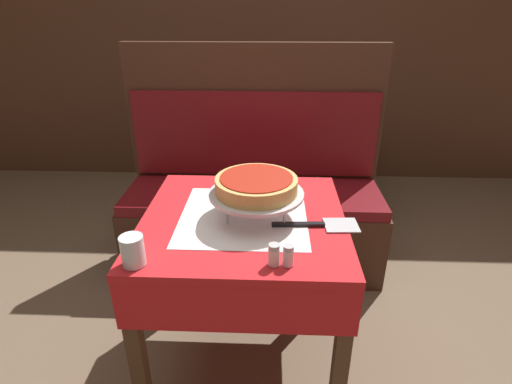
{
  "coord_description": "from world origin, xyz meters",
  "views": [
    {
      "loc": [
        0.1,
        -1.3,
        1.45
      ],
      "look_at": [
        0.05,
        -0.04,
        0.85
      ],
      "focal_mm": 28.0,
      "sensor_mm": 36.0,
      "label": 1
    }
  ],
  "objects_px": {
    "dining_table_rear": "(297,123)",
    "condiment_caddy": "(298,104)",
    "dining_table_front": "(244,243)",
    "salt_shaker": "(274,255)",
    "booth_bench": "(253,207)",
    "deep_dish_pizza": "(256,185)",
    "water_glass_near": "(133,251)",
    "pepper_shaker": "(288,256)",
    "pizza_pan_stand": "(256,195)",
    "pizza_server": "(320,225)"
  },
  "relations": [
    {
      "from": "dining_table_rear",
      "to": "condiment_caddy",
      "type": "distance_m",
      "value": 0.14
    },
    {
      "from": "dining_table_front",
      "to": "salt_shaker",
      "type": "bearing_deg",
      "value": -69.52
    },
    {
      "from": "dining_table_front",
      "to": "salt_shaker",
      "type": "relative_size",
      "value": 10.6
    },
    {
      "from": "booth_bench",
      "to": "salt_shaker",
      "type": "distance_m",
      "value": 1.16
    },
    {
      "from": "dining_table_rear",
      "to": "booth_bench",
      "type": "distance_m",
      "value": 0.91
    },
    {
      "from": "booth_bench",
      "to": "deep_dish_pizza",
      "type": "xyz_separation_m",
      "value": [
        0.05,
        -0.78,
        0.5
      ]
    },
    {
      "from": "water_glass_near",
      "to": "condiment_caddy",
      "type": "xyz_separation_m",
      "value": [
        0.6,
        1.95,
        -0.01
      ]
    },
    {
      "from": "salt_shaker",
      "to": "pepper_shaker",
      "type": "height_order",
      "value": "salt_shaker"
    },
    {
      "from": "pizza_pan_stand",
      "to": "condiment_caddy",
      "type": "height_order",
      "value": "condiment_caddy"
    },
    {
      "from": "dining_table_rear",
      "to": "pizza_server",
      "type": "bearing_deg",
      "value": -90.18
    },
    {
      "from": "dining_table_rear",
      "to": "pepper_shaker",
      "type": "bearing_deg",
      "value": -93.85
    },
    {
      "from": "dining_table_rear",
      "to": "salt_shaker",
      "type": "relative_size",
      "value": 10.77
    },
    {
      "from": "dining_table_rear",
      "to": "pizza_server",
      "type": "height_order",
      "value": "pizza_server"
    },
    {
      "from": "pizza_server",
      "to": "water_glass_near",
      "type": "height_order",
      "value": "water_glass_near"
    },
    {
      "from": "pepper_shaker",
      "to": "condiment_caddy",
      "type": "height_order",
      "value": "condiment_caddy"
    },
    {
      "from": "pizza_pan_stand",
      "to": "pizza_server",
      "type": "relative_size",
      "value": 1.11
    },
    {
      "from": "water_glass_near",
      "to": "pizza_server",
      "type": "bearing_deg",
      "value": 23.3
    },
    {
      "from": "water_glass_near",
      "to": "pepper_shaker",
      "type": "relative_size",
      "value": 1.41
    },
    {
      "from": "pepper_shaker",
      "to": "salt_shaker",
      "type": "bearing_deg",
      "value": 180.0
    },
    {
      "from": "deep_dish_pizza",
      "to": "water_glass_near",
      "type": "distance_m",
      "value": 0.48
    },
    {
      "from": "deep_dish_pizza",
      "to": "pizza_server",
      "type": "distance_m",
      "value": 0.27
    },
    {
      "from": "condiment_caddy",
      "to": "pepper_shaker",
      "type": "bearing_deg",
      "value": -93.94
    },
    {
      "from": "salt_shaker",
      "to": "dining_table_rear",
      "type": "bearing_deg",
      "value": 84.86
    },
    {
      "from": "deep_dish_pizza",
      "to": "water_glass_near",
      "type": "xyz_separation_m",
      "value": [
        -0.36,
        -0.31,
        -0.08
      ]
    },
    {
      "from": "dining_table_front",
      "to": "dining_table_rear",
      "type": "relative_size",
      "value": 0.98
    },
    {
      "from": "pizza_pan_stand",
      "to": "pepper_shaker",
      "type": "distance_m",
      "value": 0.32
    },
    {
      "from": "dining_table_front",
      "to": "deep_dish_pizza",
      "type": "relative_size",
      "value": 2.55
    },
    {
      "from": "dining_table_rear",
      "to": "condiment_caddy",
      "type": "bearing_deg",
      "value": 81.79
    },
    {
      "from": "dining_table_front",
      "to": "condiment_caddy",
      "type": "height_order",
      "value": "condiment_caddy"
    },
    {
      "from": "pizza_server",
      "to": "water_glass_near",
      "type": "xyz_separation_m",
      "value": [
        -0.59,
        -0.25,
        0.04
      ]
    },
    {
      "from": "deep_dish_pizza",
      "to": "pizza_server",
      "type": "height_order",
      "value": "deep_dish_pizza"
    },
    {
      "from": "dining_table_front",
      "to": "pizza_pan_stand",
      "type": "distance_m",
      "value": 0.22
    },
    {
      "from": "water_glass_near",
      "to": "condiment_caddy",
      "type": "height_order",
      "value": "condiment_caddy"
    },
    {
      "from": "dining_table_front",
      "to": "salt_shaker",
      "type": "height_order",
      "value": "salt_shaker"
    },
    {
      "from": "pizza_server",
      "to": "salt_shaker",
      "type": "bearing_deg",
      "value": -124.76
    },
    {
      "from": "salt_shaker",
      "to": "pepper_shaker",
      "type": "xyz_separation_m",
      "value": [
        0.04,
        0.0,
        -0.0
      ]
    },
    {
      "from": "dining_table_front",
      "to": "pepper_shaker",
      "type": "height_order",
      "value": "pepper_shaker"
    },
    {
      "from": "booth_bench",
      "to": "deep_dish_pizza",
      "type": "distance_m",
      "value": 0.93
    },
    {
      "from": "booth_bench",
      "to": "salt_shaker",
      "type": "relative_size",
      "value": 20.52
    },
    {
      "from": "pizza_server",
      "to": "condiment_caddy",
      "type": "relative_size",
      "value": 2.11
    },
    {
      "from": "booth_bench",
      "to": "salt_shaker",
      "type": "xyz_separation_m",
      "value": [
        0.11,
        -1.08,
        0.41
      ]
    },
    {
      "from": "deep_dish_pizza",
      "to": "water_glass_near",
      "type": "bearing_deg",
      "value": -139.05
    },
    {
      "from": "deep_dish_pizza",
      "to": "condiment_caddy",
      "type": "height_order",
      "value": "deep_dish_pizza"
    },
    {
      "from": "dining_table_front",
      "to": "water_glass_near",
      "type": "distance_m",
      "value": 0.47
    },
    {
      "from": "water_glass_near",
      "to": "pizza_pan_stand",
      "type": "bearing_deg",
      "value": 40.95
    },
    {
      "from": "dining_table_rear",
      "to": "water_glass_near",
      "type": "xyz_separation_m",
      "value": [
        -0.59,
        -1.91,
        0.14
      ]
    },
    {
      "from": "booth_bench",
      "to": "pizza_pan_stand",
      "type": "xyz_separation_m",
      "value": [
        0.05,
        -0.78,
        0.46
      ]
    },
    {
      "from": "booth_bench",
      "to": "deep_dish_pizza",
      "type": "relative_size",
      "value": 4.93
    },
    {
      "from": "dining_table_front",
      "to": "booth_bench",
      "type": "distance_m",
      "value": 0.82
    },
    {
      "from": "dining_table_front",
      "to": "water_glass_near",
      "type": "xyz_separation_m",
      "value": [
        -0.31,
        -0.32,
        0.17
      ]
    }
  ]
}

